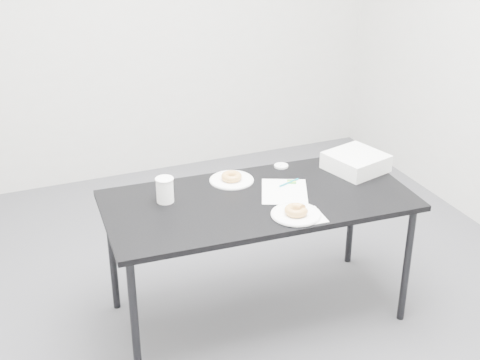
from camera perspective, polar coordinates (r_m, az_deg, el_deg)
name	(u,v)px	position (r m, az deg, el deg)	size (l,w,h in m)	color
floor	(224,311)	(3.82, -1.37, -11.08)	(4.00, 4.00, 0.00)	#4C4C51
wall_back	(123,3)	(5.07, -9.96, 14.64)	(4.00, 0.02, 2.70)	silver
table	(258,207)	(3.45, 1.57, -2.35)	(1.61, 0.82, 0.72)	black
scorecard	(284,191)	(3.50, 3.81, -0.98)	(0.23, 0.30, 0.00)	white
logo_patch	(292,182)	(3.60, 4.43, -0.15)	(0.05, 0.05, 0.00)	green
pen	(289,183)	(3.58, 4.20, -0.22)	(0.01, 0.01, 0.14)	#0C778B
napkin	(306,216)	(3.26, 5.64, -3.12)	(0.17, 0.17, 0.00)	white
plate_near	(296,214)	(3.27, 4.81, -2.94)	(0.25, 0.25, 0.01)	white
donut_near	(296,210)	(3.26, 4.82, -2.59)	(0.12, 0.12, 0.04)	#C68A3E
plate_far	(232,180)	(3.61, -0.72, -0.01)	(0.24, 0.24, 0.01)	white
donut_far	(232,177)	(3.60, -0.73, 0.30)	(0.11, 0.11, 0.04)	#C68A3E
coffee_cup	(165,190)	(3.38, -6.43, -0.84)	(0.09, 0.09, 0.13)	white
cup_lid	(281,166)	(3.78, 3.53, 1.21)	(0.08, 0.08, 0.01)	white
bakery_box	(356,162)	(3.77, 9.86, 1.54)	(0.28, 0.28, 0.09)	white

